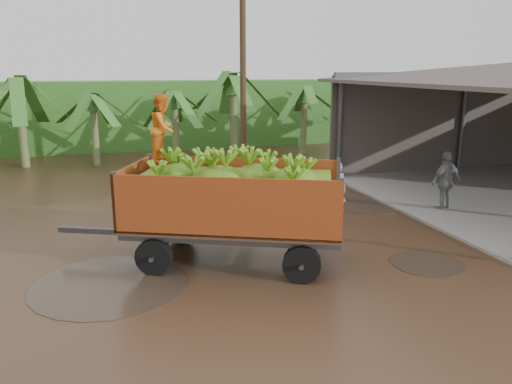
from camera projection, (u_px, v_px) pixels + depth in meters
ground at (249, 235)px, 13.13m from camera, size 100.00×100.00×0.00m
hedge_north at (133, 115)px, 27.02m from camera, size 22.00×3.00×3.60m
banana_trailer at (233, 200)px, 11.02m from camera, size 6.45×4.00×3.71m
man_blue at (335, 191)px, 14.19m from camera, size 0.73×0.59×1.73m
man_grey at (446, 181)px, 15.10m from camera, size 1.14×0.62×1.85m
utility_pole at (243, 82)px, 19.40m from camera, size 1.20×0.24×7.38m
banana_plants at (71, 135)px, 17.97m from camera, size 24.82×21.17×4.13m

